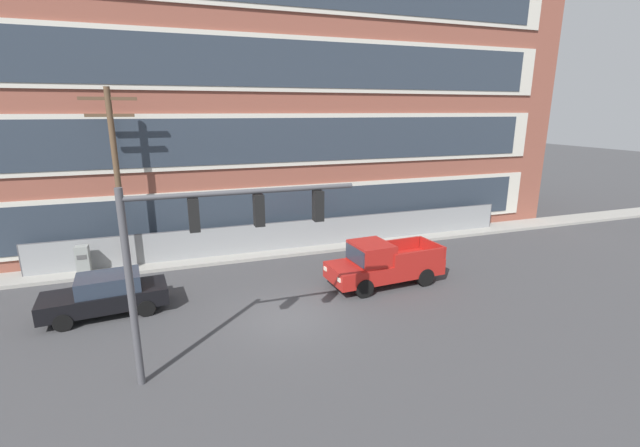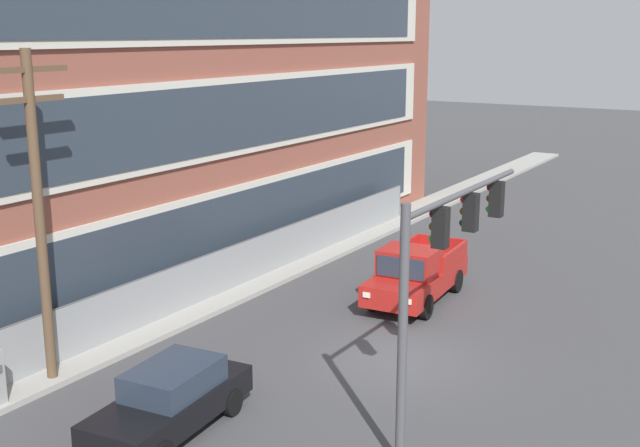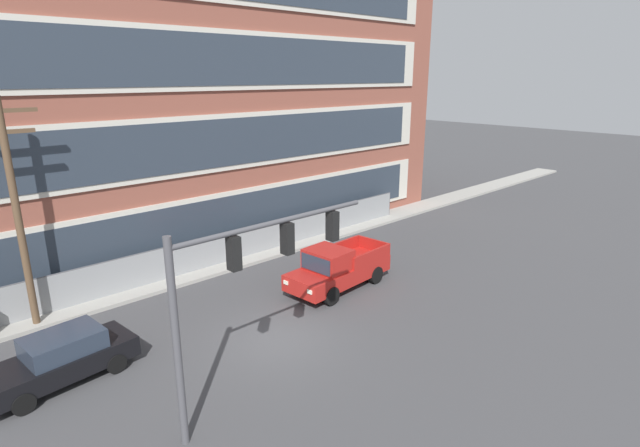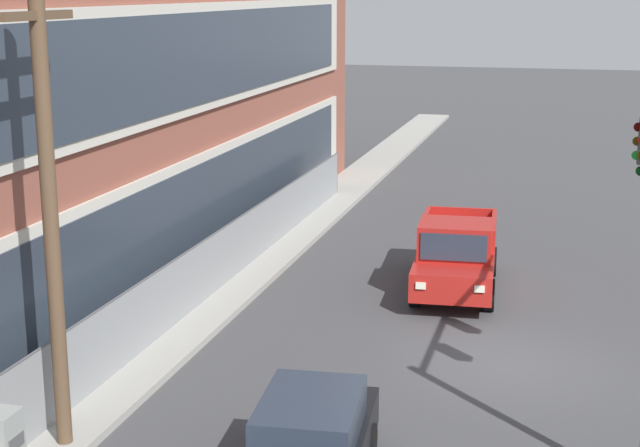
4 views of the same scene
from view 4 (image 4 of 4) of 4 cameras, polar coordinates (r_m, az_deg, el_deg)
ground_plane at (r=21.12m, az=10.76°, el=-8.05°), size 160.00×160.00×0.00m
sidewalk_building_side at (r=22.75m, az=-8.36°, el=-6.14°), size 80.00×1.85×0.16m
chain_link_fence at (r=24.84m, az=-6.27°, el=-2.49°), size 26.06×0.06×1.69m
pickup_truck_red at (r=25.53m, az=7.91°, el=-1.91°), size 5.26×2.33×1.99m
utility_pole_near_corner at (r=16.23m, az=-15.55°, el=2.36°), size 2.33×0.26×8.47m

